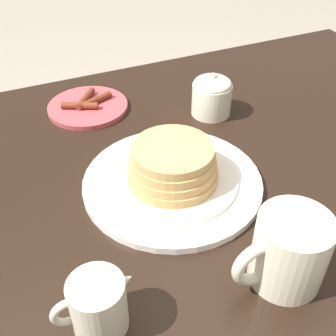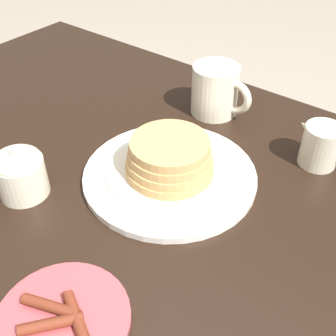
# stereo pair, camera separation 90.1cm
# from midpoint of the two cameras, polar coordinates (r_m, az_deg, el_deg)

# --- Properties ---
(dining_table) EXTENTS (1.50, 0.81, 0.73)m
(dining_table) POSITION_cam_midpoint_polar(r_m,az_deg,el_deg) (0.62, 20.93, -35.34)
(dining_table) COLOR black
(dining_table) RESTS_ON ground_plane
(pancake_plate) EXTENTS (0.29, 0.29, 0.08)m
(pancake_plate) POSITION_cam_midpoint_polar(r_m,az_deg,el_deg) (0.51, 32.59, -29.87)
(pancake_plate) COLOR white
(pancake_plate) RESTS_ON dining_table
(side_plate_bacon) EXTENTS (0.16, 0.16, 0.02)m
(side_plate_bacon) POSITION_cam_midpoint_polar(r_m,az_deg,el_deg) (0.59, 6.61, -11.69)
(side_plate_bacon) COLOR #B2474C
(side_plate_bacon) RESTS_ON dining_table
(coffee_mug) EXTENTS (0.13, 0.09, 0.10)m
(coffee_mug) POSITION_cam_midpoint_polar(r_m,az_deg,el_deg) (0.56, 60.10, -38.59)
(coffee_mug) COLOR beige
(coffee_mug) RESTS_ON dining_table
(creamer_pitcher) EXTENTS (0.10, 0.07, 0.08)m
(creamer_pitcher) POSITION_cam_midpoint_polar(r_m,az_deg,el_deg) (0.46, 41.51, -59.80)
(creamer_pitcher) COLOR beige
(creamer_pitcher) RESTS_ON dining_table
(sugar_bowl) EXTENTS (0.08, 0.08, 0.09)m
(sugar_bowl) POSITION_cam_midpoint_polar(r_m,az_deg,el_deg) (0.63, 30.71, -9.28)
(sugar_bowl) COLOR beige
(sugar_bowl) RESTS_ON dining_table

